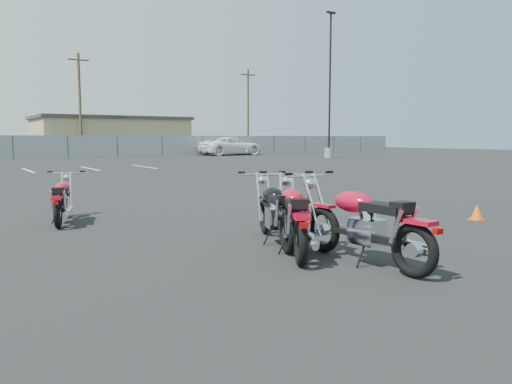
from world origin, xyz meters
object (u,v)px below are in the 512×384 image
motorcycle_front_red (62,201)px  motorcycle_second_black (276,213)px  white_van (231,141)px  motorcycle_rear_red (365,224)px  motorcycle_third_red (294,218)px

motorcycle_front_red → motorcycle_second_black: bearing=-57.2°
motorcycle_second_black → white_van: white_van is taller
motorcycle_front_red → motorcycle_second_black: 4.47m
motorcycle_rear_red → white_van: (18.22, 35.94, 0.80)m
motorcycle_front_red → motorcycle_second_black: (2.42, -3.75, 0.05)m
motorcycle_second_black → motorcycle_rear_red: (0.25, -1.66, 0.04)m
motorcycle_third_red → white_van: 39.60m
motorcycle_rear_red → motorcycle_front_red: bearing=116.3°
motorcycle_front_red → motorcycle_second_black: size_ratio=0.90×
motorcycle_front_red → white_van: white_van is taller
white_van → motorcycle_rear_red: bearing=149.8°
motorcycle_front_red → white_van: bearing=55.6°
motorcycle_front_red → white_van: (20.89, 30.53, 0.88)m
motorcycle_front_red → motorcycle_second_black: motorcycle_second_black is taller
motorcycle_second_black → motorcycle_third_red: 0.68m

